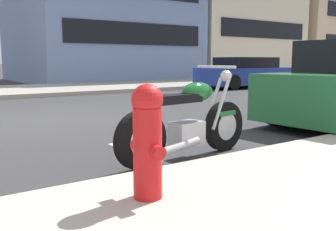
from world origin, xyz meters
name	(u,v)px	position (x,y,z in m)	size (l,w,h in m)	color
ground_plane	(46,119)	(0.00, 0.00, 0.00)	(260.00, 260.00, 0.00)	#333335
sidewalk_far_curb	(228,82)	(12.00, 7.11, 0.07)	(120.00, 5.00, 0.14)	gray
parking_stall_stripe	(153,159)	(0.00, -4.01, 0.00)	(0.12, 2.20, 0.01)	silver
parked_motorcycle	(188,124)	(0.37, -4.21, 0.43)	(2.04, 0.63, 1.12)	black
car_opposite_curb	(245,73)	(10.10, 4.11, 0.64)	(4.37, 1.94, 1.32)	navy
fire_hydrant	(147,138)	(-0.94, -5.39, 0.60)	(0.24, 0.36, 0.88)	red
townhouse_near_left	(313,10)	(30.44, 14.90, 5.94)	(14.51, 11.05, 11.89)	beige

